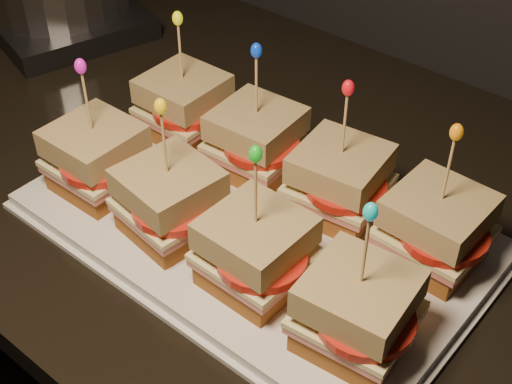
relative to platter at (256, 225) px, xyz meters
The scene contains 60 objects.
granite_slab 0.23m from the platter, 22.33° to the left, with size 2.65×0.69×0.03m, color black.
platter is the anchor object (origin of this frame).
platter_rim 0.01m from the platter, ahead, with size 0.48×0.30×0.01m, color silver.
sandwich_0_bread_bot 0.18m from the platter, 158.13° to the left, with size 0.09×0.09×0.02m, color #613412.
sandwich_0_ham 0.19m from the platter, 158.13° to the left, with size 0.09×0.09×0.01m, color #B95853.
sandwich_0_cheese 0.19m from the platter, 158.13° to the left, with size 0.10×0.09×0.01m, color beige.
sandwich_0_tomato 0.18m from the platter, 158.50° to the left, with size 0.09×0.09×0.01m, color red.
sandwich_0_bread_top 0.19m from the platter, 158.13° to the left, with size 0.09×0.09×0.03m, color #563310.
sandwich_0_pick 0.22m from the platter, 158.13° to the left, with size 0.00×0.00×0.09m, color tan.
sandwich_0_frill 0.24m from the platter, 158.13° to the left, with size 0.01×0.01×0.02m, color #F5FB0E.
sandwich_1_bread_bot 0.09m from the platter, 129.71° to the left, with size 0.09×0.09×0.02m, color #613412.
sandwich_1_ham 0.10m from the platter, 129.71° to the left, with size 0.09×0.09×0.01m, color #B95853.
sandwich_1_cheese 0.10m from the platter, 129.71° to the left, with size 0.10×0.09×0.01m, color beige.
sandwich_1_tomato 0.09m from the platter, 125.63° to the left, with size 0.09×0.09×0.01m, color red.
sandwich_1_bread_top 0.11m from the platter, 129.71° to the left, with size 0.09×0.09×0.03m, color #563310.
sandwich_1_pick 0.14m from the platter, 129.71° to the left, with size 0.00×0.00×0.09m, color tan.
sandwich_1_frill 0.18m from the platter, 129.71° to the left, with size 0.01×0.01×0.02m, color #0A38D0.
sandwich_2_bread_bot 0.09m from the platter, 50.29° to the left, with size 0.09×0.09×0.02m, color #613412.
sandwich_2_ham 0.10m from the platter, 50.29° to the left, with size 0.09×0.09×0.01m, color #B95853.
sandwich_2_cheese 0.10m from the platter, 50.29° to the left, with size 0.10×0.09×0.01m, color beige.
sandwich_2_tomato 0.11m from the platter, 42.12° to the left, with size 0.09×0.09×0.01m, color red.
sandwich_2_bread_top 0.11m from the platter, 50.29° to the left, with size 0.09×0.09×0.03m, color #563310.
sandwich_2_pick 0.14m from the platter, 50.29° to the left, with size 0.00×0.00×0.09m, color tan.
sandwich_2_frill 0.18m from the platter, 50.29° to the left, with size 0.01×0.01×0.02m, color red.
sandwich_3_bread_bot 0.18m from the platter, 21.87° to the left, with size 0.09×0.09×0.02m, color #613412.
sandwich_3_ham 0.19m from the platter, 21.87° to the left, with size 0.09×0.09×0.01m, color #B95853.
sandwich_3_cheese 0.19m from the platter, 21.87° to the left, with size 0.10×0.09×0.01m, color beige.
sandwich_3_tomato 0.20m from the platter, 18.86° to the left, with size 0.09×0.09×0.01m, color red.
sandwich_3_bread_top 0.19m from the platter, 21.87° to the left, with size 0.09×0.09×0.03m, color #563310.
sandwich_3_pick 0.22m from the platter, 21.87° to the left, with size 0.00×0.00×0.09m, color tan.
sandwich_3_frill 0.24m from the platter, 21.87° to the left, with size 0.01×0.01×0.02m, color orange.
sandwich_4_bread_bot 0.18m from the platter, 158.13° to the right, with size 0.09×0.09×0.02m, color #613412.
sandwich_4_ham 0.19m from the platter, 158.13° to the right, with size 0.09×0.09×0.01m, color #B95853.
sandwich_4_cheese 0.19m from the platter, 158.13° to the right, with size 0.10×0.09×0.01m, color beige.
sandwich_4_tomato 0.18m from the platter, 154.80° to the right, with size 0.09×0.09×0.01m, color red.
sandwich_4_bread_top 0.19m from the platter, 158.13° to the right, with size 0.09×0.09×0.03m, color #563310.
sandwich_4_pick 0.22m from the platter, 158.13° to the right, with size 0.00×0.00×0.09m, color tan.
sandwich_4_frill 0.24m from the platter, 158.13° to the right, with size 0.01×0.01×0.02m, color #D416BD.
sandwich_5_bread_bot 0.09m from the platter, 129.71° to the right, with size 0.09×0.09×0.02m, color #613412.
sandwich_5_ham 0.10m from the platter, 129.71° to the right, with size 0.09×0.09×0.01m, color #B95853.
sandwich_5_cheese 0.10m from the platter, 129.71° to the right, with size 0.10×0.09×0.01m, color beige.
sandwich_5_tomato 0.10m from the platter, 120.96° to the right, with size 0.09×0.09×0.01m, color red.
sandwich_5_bread_top 0.11m from the platter, 129.71° to the right, with size 0.09×0.09×0.03m, color #563310.
sandwich_5_pick 0.14m from the platter, 129.71° to the right, with size 0.00×0.00×0.09m, color tan.
sandwich_5_frill 0.18m from the platter, 129.71° to the right, with size 0.01×0.01×0.02m, color yellow.
sandwich_6_bread_bot 0.09m from the platter, 50.29° to the right, with size 0.09×0.09×0.02m, color #613412.
sandwich_6_ham 0.10m from the platter, 50.29° to the right, with size 0.09×0.09×0.01m, color #B95853.
sandwich_6_cheese 0.10m from the platter, 50.29° to the right, with size 0.10×0.09×0.01m, color beige.
sandwich_6_tomato 0.11m from the platter, 47.21° to the right, with size 0.09×0.09×0.01m, color red.
sandwich_6_bread_top 0.11m from the platter, 50.29° to the right, with size 0.09×0.09×0.03m, color #563310.
sandwich_6_pick 0.14m from the platter, 50.29° to the right, with size 0.00×0.00×0.09m, color tan.
sandwich_6_frill 0.18m from the platter, 50.29° to the right, with size 0.01×0.01×0.02m, color green.
sandwich_7_bread_bot 0.18m from the platter, 21.87° to the right, with size 0.09×0.09×0.02m, color #613412.
sandwich_7_ham 0.19m from the platter, 21.87° to the right, with size 0.09×0.09×0.01m, color #B95853.
sandwich_7_cheese 0.19m from the platter, 21.87° to the right, with size 0.10×0.09×0.01m, color beige.
sandwich_7_tomato 0.20m from the platter, 22.19° to the right, with size 0.09×0.09×0.01m, color red.
sandwich_7_bread_top 0.19m from the platter, 21.87° to the right, with size 0.09×0.09×0.03m, color #563310.
sandwich_7_pick 0.22m from the platter, 21.87° to the right, with size 0.00×0.00×0.09m, color tan.
sandwich_7_frill 0.24m from the platter, 21.87° to the right, with size 0.01×0.01×0.02m, color #0FB8BD.
appliance_base 0.57m from the platter, 162.44° to the left, with size 0.26×0.22×0.03m, color #262628.
Camera 1 is at (-0.13, 1.15, 1.42)m, focal length 50.00 mm.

